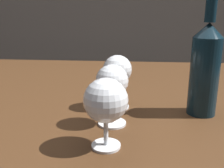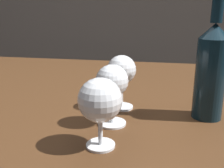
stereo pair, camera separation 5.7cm
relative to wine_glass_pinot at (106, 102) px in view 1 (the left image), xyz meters
The scene contains 5 objects.
dining_table 0.41m from the wine_glass_pinot, 102.66° to the left, with size 1.53×0.98×0.75m.
wine_glass_pinot is the anchor object (origin of this frame).
wine_glass_white 0.10m from the wine_glass_pinot, 88.46° to the left, with size 0.07×0.07×0.14m.
wine_glass_chardonnay 0.21m from the wine_glass_pinot, 87.91° to the left, with size 0.08×0.08×0.14m.
wine_bottle 0.29m from the wine_glass_pinot, 40.06° to the left, with size 0.07×0.07×0.32m.
Camera 1 is at (0.13, -0.81, 1.00)m, focal length 41.48 mm.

